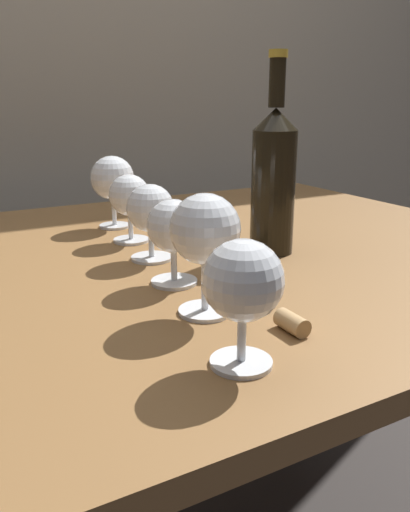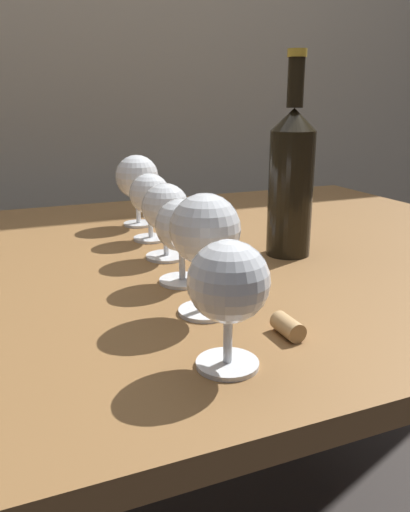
% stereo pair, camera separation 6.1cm
% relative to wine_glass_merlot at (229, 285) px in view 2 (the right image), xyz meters
% --- Properties ---
extents(dining_table, '(1.44, 0.98, 0.78)m').
position_rel_wine_glass_merlot_xyz_m(dining_table, '(0.04, 0.38, -0.17)').
color(dining_table, brown).
rests_on(dining_table, ground_plane).
extents(wine_glass_merlot, '(0.08, 0.08, 0.13)m').
position_rel_wine_glass_merlot_xyz_m(wine_glass_merlot, '(0.00, 0.00, 0.00)').
color(wine_glass_merlot, white).
rests_on(wine_glass_merlot, dining_table).
extents(wine_glass_pinot, '(0.08, 0.08, 0.15)m').
position_rel_wine_glass_merlot_xyz_m(wine_glass_pinot, '(0.03, 0.13, 0.02)').
color(wine_glass_pinot, white).
rests_on(wine_glass_pinot, dining_table).
extents(wine_glass_cabernet, '(0.07, 0.07, 0.12)m').
position_rel_wine_glass_merlot_xyz_m(wine_glass_cabernet, '(0.05, 0.24, -0.00)').
color(wine_glass_cabernet, white).
rests_on(wine_glass_cabernet, dining_table).
extents(wine_glass_chardonnay, '(0.08, 0.08, 0.12)m').
position_rel_wine_glass_merlot_xyz_m(wine_glass_chardonnay, '(0.06, 0.36, -0.00)').
color(wine_glass_chardonnay, white).
rests_on(wine_glass_chardonnay, dining_table).
extents(wine_glass_amber, '(0.07, 0.07, 0.12)m').
position_rel_wine_glass_merlot_xyz_m(wine_glass_amber, '(0.07, 0.48, -0.00)').
color(wine_glass_amber, white).
rests_on(wine_glass_amber, dining_table).
extents(wine_glass_white, '(0.09, 0.09, 0.14)m').
position_rel_wine_glass_merlot_xyz_m(wine_glass_white, '(0.08, 0.60, 0.01)').
color(wine_glass_white, white).
rests_on(wine_glass_white, dining_table).
extents(wine_bottle, '(0.07, 0.07, 0.32)m').
position_rel_wine_glass_merlot_xyz_m(wine_bottle, '(0.26, 0.31, 0.04)').
color(wine_bottle, black).
rests_on(wine_bottle, dining_table).
extents(cork, '(0.02, 0.04, 0.02)m').
position_rel_wine_glass_merlot_xyz_m(cork, '(0.09, 0.04, -0.07)').
color(cork, tan).
rests_on(cork, dining_table).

